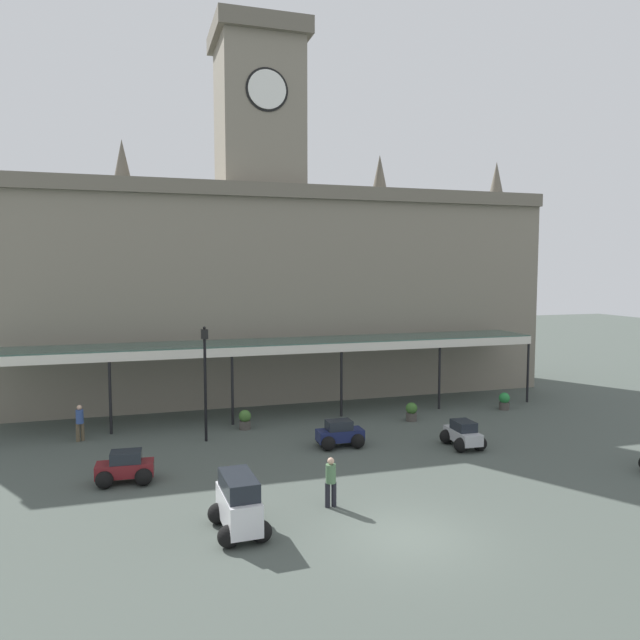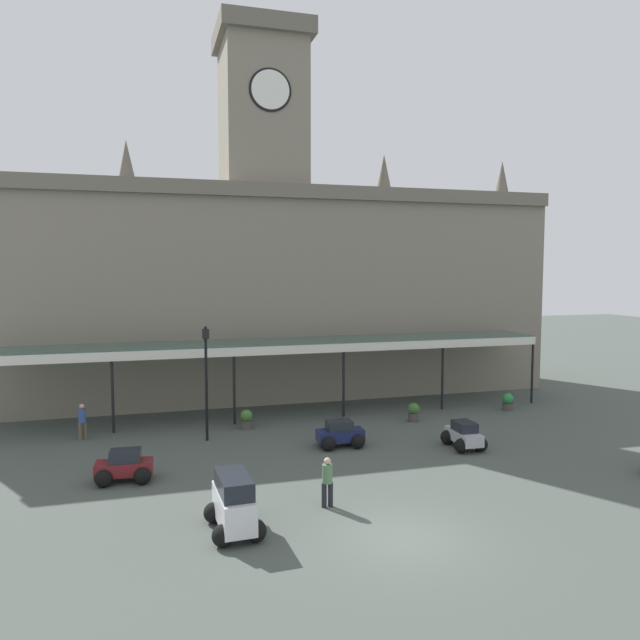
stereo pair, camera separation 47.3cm
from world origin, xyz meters
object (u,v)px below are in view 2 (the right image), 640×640
object	(u,v)px
car_maroon_sedan	(124,468)
planter_near_kerb	(246,419)
traffic_cone	(227,473)
planter_forecourt_centre	(508,402)
car_white_van	(234,506)
pedestrian_near_entrance	(327,480)
car_silver_sedan	(464,437)
pedestrian_beside_cars	(82,420)
planter_by_canopy	(414,412)
victorian_lamppost	(206,370)
car_navy_sedan	(340,436)

from	to	relation	value
car_maroon_sedan	planter_near_kerb	bearing A→B (deg)	47.64
traffic_cone	planter_forecourt_centre	distance (m)	17.85
car_white_van	pedestrian_near_entrance	world-z (taller)	car_white_van
car_silver_sedan	pedestrian_beside_cars	distance (m)	17.32
car_silver_sedan	pedestrian_near_entrance	size ratio (longest dim) A/B	1.25
car_white_van	planter_by_canopy	xyz separation A→B (m)	(10.74, 10.51, -0.32)
pedestrian_near_entrance	traffic_cone	distance (m)	4.41
victorian_lamppost	car_white_van	bearing A→B (deg)	-90.88
pedestrian_beside_cars	car_white_van	bearing A→B (deg)	-65.35
car_navy_sedan	victorian_lamppost	world-z (taller)	victorian_lamppost
traffic_cone	planter_near_kerb	distance (m)	7.36
car_maroon_sedan	planter_near_kerb	distance (m)	8.17
car_silver_sedan	victorian_lamppost	size ratio (longest dim) A/B	0.39
pedestrian_beside_cars	planter_by_canopy	bearing A→B (deg)	-4.09
car_silver_sedan	car_navy_sedan	bearing A→B (deg)	162.11
car_white_van	traffic_cone	world-z (taller)	car_white_van
car_navy_sedan	car_silver_sedan	xyz separation A→B (m)	(5.17, -1.67, 0.00)
car_white_van	planter_near_kerb	distance (m)	11.65
traffic_cone	planter_by_canopy	distance (m)	12.10
pedestrian_beside_cars	traffic_cone	distance (m)	9.31
pedestrian_beside_cars	car_maroon_sedan	bearing A→B (deg)	-71.87
planter_near_kerb	car_silver_sedan	bearing A→B (deg)	-33.63
pedestrian_beside_cars	victorian_lamppost	world-z (taller)	victorian_lamppost
pedestrian_near_entrance	planter_near_kerb	size ratio (longest dim) A/B	1.74
car_navy_sedan	car_silver_sedan	size ratio (longest dim) A/B	0.99
planter_near_kerb	planter_forecourt_centre	bearing A→B (deg)	-0.77
car_white_van	pedestrian_near_entrance	distance (m)	3.39
planter_near_kerb	car_white_van	bearing A→B (deg)	-100.93
car_maroon_sedan	pedestrian_near_entrance	size ratio (longest dim) A/B	1.26
car_silver_sedan	car_maroon_sedan	world-z (taller)	same
pedestrian_beside_cars	planter_near_kerb	distance (m)	7.57
traffic_cone	pedestrian_near_entrance	bearing A→B (deg)	-48.64
car_silver_sedan	victorian_lamppost	bearing A→B (deg)	158.29
car_silver_sedan	planter_near_kerb	size ratio (longest dim) A/B	2.17
car_silver_sedan	planter_forecourt_centre	world-z (taller)	car_silver_sedan
car_navy_sedan	victorian_lamppost	xyz separation A→B (m)	(-5.56, 2.61, 2.75)
car_silver_sedan	pedestrian_beside_cars	bearing A→B (deg)	159.73
car_maroon_sedan	car_silver_sedan	bearing A→B (deg)	1.07
car_maroon_sedan	planter_by_canopy	world-z (taller)	car_maroon_sedan
planter_by_canopy	car_silver_sedan	bearing A→B (deg)	-88.19
car_white_van	car_navy_sedan	bearing A→B (deg)	52.05
car_silver_sedan	car_maroon_sedan	bearing A→B (deg)	-178.93
car_maroon_sedan	car_white_van	bearing A→B (deg)	-58.56
pedestrian_near_entrance	planter_forecourt_centre	size ratio (longest dim) A/B	1.74
car_navy_sedan	pedestrian_beside_cars	xyz separation A→B (m)	(-11.07, 4.33, 0.41)
pedestrian_beside_cars	planter_near_kerb	xyz separation A→B (m)	(7.56, -0.22, -0.42)
car_silver_sedan	victorian_lamppost	distance (m)	11.88
car_white_van	victorian_lamppost	bearing A→B (deg)	89.12
car_white_van	car_silver_sedan	bearing A→B (deg)	27.46
victorian_lamppost	planter_by_canopy	distance (m)	10.95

